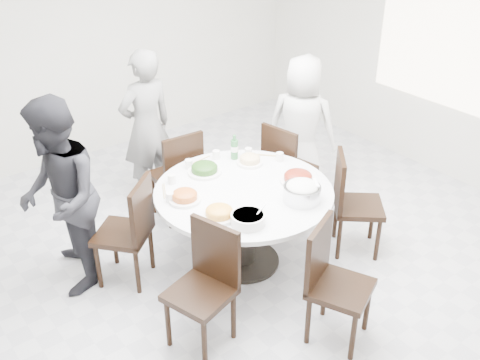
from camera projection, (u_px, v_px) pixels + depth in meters
floor at (237, 274)px, 4.89m from camera, size 6.00×6.00×0.01m
wall_back at (74, 40)px, 6.27m from camera, size 6.00×0.01×2.80m
wall_right at (467, 55)px, 5.80m from camera, size 0.01×6.00×2.80m
window at (467, 45)px, 5.74m from camera, size 0.04×2.20×1.40m
dining_table at (244, 227)px, 4.86m from camera, size 1.50×1.50×0.75m
chair_ne at (290, 166)px, 5.62m from camera, size 0.49×0.49×0.95m
chair_n at (175, 173)px, 5.49m from camera, size 0.44×0.44×0.95m
chair_nw at (122, 231)px, 4.63m from camera, size 0.59×0.59×0.95m
chair_sw at (200, 291)px, 3.97m from camera, size 0.52×0.52×0.95m
chair_s at (341, 286)px, 4.02m from camera, size 0.56×0.56×0.95m
chair_se at (359, 204)px, 4.99m from camera, size 0.59×0.59×0.95m
diner_right at (302, 127)px, 5.80m from camera, size 0.79×0.87×1.50m
diner_middle at (147, 127)px, 5.65m from camera, size 0.60×0.41×1.61m
diner_left at (60, 198)px, 4.41m from camera, size 0.86×0.96×1.65m
dish_greens at (204, 169)px, 4.91m from camera, size 0.30×0.30×0.08m
dish_pale at (250, 161)px, 5.06m from camera, size 0.24×0.24×0.06m
dish_orange at (185, 197)px, 4.50m from camera, size 0.26×0.26×0.07m
dish_redbrown at (298, 178)px, 4.77m from camera, size 0.31×0.31×0.08m
dish_tofu at (219, 213)px, 4.29m from camera, size 0.27×0.27×0.07m
rice_bowl at (302, 194)px, 4.49m from camera, size 0.30×0.30×0.13m
soup_bowl at (248, 219)px, 4.21m from camera, size 0.27×0.27×0.08m
beverage_bottle at (234, 147)px, 5.11m from camera, size 0.07×0.07×0.24m
tea_cups at (205, 158)px, 5.09m from camera, size 0.07×0.07×0.08m
chopsticks at (197, 161)px, 5.12m from camera, size 0.24×0.04×0.01m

